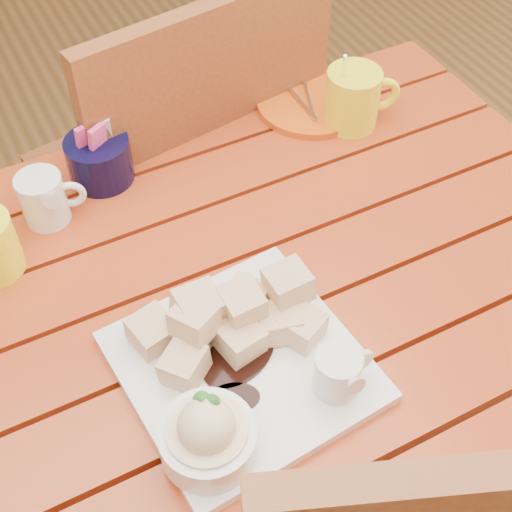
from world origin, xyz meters
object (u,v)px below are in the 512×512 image
coffee_mug_right (354,97)px  orange_saucer (312,102)px  dessert_plate (237,368)px  table (220,348)px  chair_far (186,176)px

coffee_mug_right → orange_saucer: bearing=131.4°
dessert_plate → coffee_mug_right: size_ratio=2.01×
coffee_mug_right → dessert_plate: bearing=-122.7°
table → dessert_plate: dessert_plate is taller
table → coffee_mug_right: coffee_mug_right is taller
orange_saucer → chair_far: chair_far is taller
coffee_mug_right → table: bearing=-131.9°
dessert_plate → orange_saucer: dessert_plate is taller
coffee_mug_right → orange_saucer: (-0.04, 0.07, -0.04)m
table → dessert_plate: 0.19m
table → orange_saucer: orange_saucer is taller
dessert_plate → chair_far: bearing=73.8°
coffee_mug_right → orange_saucer: coffee_mug_right is taller
dessert_plate → chair_far: size_ratio=0.31×
dessert_plate → coffee_mug_right: bearing=42.7°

